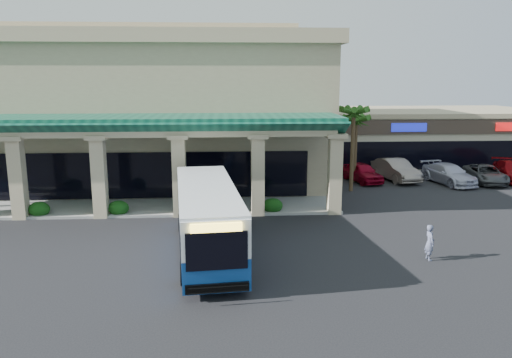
{
  "coord_description": "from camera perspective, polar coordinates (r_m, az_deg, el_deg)",
  "views": [
    {
      "loc": [
        -0.36,
        -22.97,
        7.89
      ],
      "look_at": [
        1.38,
        4.87,
        2.2
      ],
      "focal_mm": 35.0,
      "sensor_mm": 36.0,
      "label": 1
    }
  ],
  "objects": [
    {
      "name": "transit_bus",
      "position": [
        22.89,
        -5.61,
        -4.62
      ],
      "size": [
        3.66,
        11.28,
        3.09
      ],
      "primitive_type": null,
      "rotation": [
        0.0,
        0.0,
        0.1
      ],
      "color": "navy",
      "rests_on": "ground"
    },
    {
      "name": "ground",
      "position": [
        24.29,
        -2.55,
        -7.44
      ],
      "size": [
        110.0,
        110.0,
        0.0
      ],
      "primitive_type": "plane",
      "color": "black"
    },
    {
      "name": "car_white",
      "position": [
        40.38,
        15.65,
        1.03
      ],
      "size": [
        2.72,
        5.29,
        1.66
      ],
      "primitive_type": "imported",
      "rotation": [
        0.0,
        0.0,
        0.2
      ],
      "color": "gray",
      "rests_on": "ground"
    },
    {
      "name": "pedestrian",
      "position": [
        23.31,
        19.23,
        -6.85
      ],
      "size": [
        0.41,
        0.6,
        1.6
      ],
      "primitive_type": "imported",
      "rotation": [
        0.0,
        0.0,
        1.61
      ],
      "color": "#515773",
      "rests_on": "ground"
    },
    {
      "name": "broadleaf_tree",
      "position": [
        43.05,
        7.0,
        4.12
      ],
      "size": [
        2.6,
        2.6,
        4.81
      ],
      "primitive_type": null,
      "color": "#0F3A0D",
      "rests_on": "ground"
    },
    {
      "name": "arcade",
      "position": [
        31.15,
        -17.73,
        1.67
      ],
      "size": [
        30.0,
        6.2,
        5.7
      ],
      "primitive_type": null,
      "color": "#0C4A38",
      "rests_on": "ground"
    },
    {
      "name": "palm_1",
      "position": [
        38.59,
        11.29,
        3.88
      ],
      "size": [
        2.4,
        2.4,
        5.8
      ],
      "primitive_type": null,
      "color": "#235115",
      "rests_on": "ground"
    },
    {
      "name": "strip_mall",
      "position": [
        50.72,
        17.74,
        4.83
      ],
      "size": [
        22.5,
        12.5,
        4.9
      ],
      "primitive_type": null,
      "color": "beige",
      "rests_on": "ground"
    },
    {
      "name": "car_gray",
      "position": [
        41.82,
        24.75,
        0.53
      ],
      "size": [
        2.89,
        5.12,
        1.35
      ],
      "primitive_type": "imported",
      "rotation": [
        0.0,
        0.0,
        -0.14
      ],
      "color": "#48494C",
      "rests_on": "ground"
    },
    {
      "name": "car_silver",
      "position": [
        39.18,
        12.02,
        0.75
      ],
      "size": [
        2.76,
        4.62,
        1.47
      ],
      "primitive_type": "imported",
      "rotation": [
        0.0,
        0.0,
        0.25
      ],
      "color": "maroon",
      "rests_on": "ground"
    },
    {
      "name": "palm_0",
      "position": [
        35.41,
        10.98,
        3.87
      ],
      "size": [
        2.4,
        2.4,
        6.6
      ],
      "primitive_type": null,
      "color": "#235115",
      "rests_on": "ground"
    },
    {
      "name": "car_red",
      "position": [
        40.35,
        21.18,
        0.53
      ],
      "size": [
        3.09,
        5.41,
        1.48
      ],
      "primitive_type": "imported",
      "rotation": [
        0.0,
        0.0,
        0.21
      ],
      "color": "#B4B4C9",
      "rests_on": "ground"
    },
    {
      "name": "main_building",
      "position": [
        39.78,
        -14.78,
        7.96
      ],
      "size": [
        30.8,
        14.8,
        11.35
      ],
      "primitive_type": null,
      "color": "tan",
      "rests_on": "ground"
    }
  ]
}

